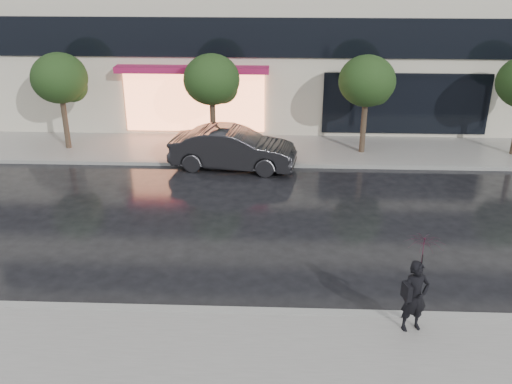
{
  "coord_description": "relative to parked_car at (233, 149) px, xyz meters",
  "views": [
    {
      "loc": [
        -0.37,
        -11.89,
        7.93
      ],
      "look_at": [
        -0.98,
        2.88,
        1.4
      ],
      "focal_mm": 40.0,
      "sensor_mm": 36.0,
      "label": 1
    }
  ],
  "objects": [
    {
      "name": "parked_car",
      "position": [
        0.0,
        0.0,
        0.0
      ],
      "size": [
        4.88,
        2.24,
        1.55
      ],
      "primitive_type": "imported",
      "rotation": [
        0.0,
        0.0,
        1.44
      ],
      "color": "black",
      "rests_on": "ground"
    },
    {
      "name": "tree_mid_east",
      "position": [
        5.13,
        1.73,
        2.15
      ],
      "size": [
        2.2,
        2.2,
        3.99
      ],
      "color": "#33261C",
      "rests_on": "ground"
    },
    {
      "name": "tree_far_west",
      "position": [
        -6.87,
        1.73,
        2.15
      ],
      "size": [
        2.2,
        2.2,
        3.99
      ],
      "color": "#33261C",
      "rests_on": "ground"
    },
    {
      "name": "pedestrian_with_umbrella",
      "position": [
        4.71,
        -9.79,
        0.78
      ],
      "size": [
        1.04,
        1.05,
        2.27
      ],
      "rotation": [
        0.0,
        0.0,
        0.27
      ],
      "color": "black",
      "rests_on": "sidewalk_near"
    },
    {
      "name": "ground",
      "position": [
        2.07,
        -8.3,
        -0.77
      ],
      "size": [
        120.0,
        120.0,
        0.0
      ],
      "primitive_type": "plane",
      "color": "black",
      "rests_on": "ground"
    },
    {
      "name": "sidewalk_far",
      "position": [
        2.07,
        1.95,
        -0.71
      ],
      "size": [
        60.0,
        3.5,
        0.12
      ],
      "primitive_type": "cube",
      "color": "slate",
      "rests_on": "ground"
    },
    {
      "name": "curb_far",
      "position": [
        2.07,
        0.2,
        -0.7
      ],
      "size": [
        60.0,
        0.25,
        0.14
      ],
      "primitive_type": "cube",
      "color": "gray",
      "rests_on": "ground"
    },
    {
      "name": "tree_mid_west",
      "position": [
        -0.87,
        1.73,
        2.15
      ],
      "size": [
        2.2,
        2.2,
        3.99
      ],
      "color": "#33261C",
      "rests_on": "ground"
    },
    {
      "name": "sidewalk_near",
      "position": [
        2.07,
        -11.55,
        -0.71
      ],
      "size": [
        60.0,
        4.5,
        0.12
      ],
      "primitive_type": "cube",
      "color": "slate",
      "rests_on": "ground"
    },
    {
      "name": "curb_near",
      "position": [
        2.07,
        -9.3,
        -0.7
      ],
      "size": [
        60.0,
        0.25,
        0.14
      ],
      "primitive_type": "cube",
      "color": "gray",
      "rests_on": "ground"
    }
  ]
}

